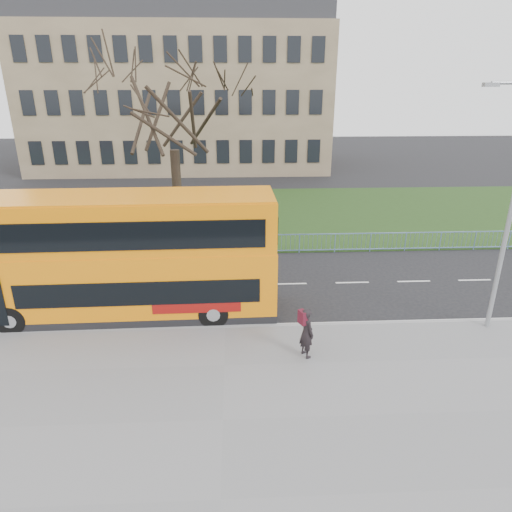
# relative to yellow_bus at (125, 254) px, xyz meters

# --- Properties ---
(ground) EXTENTS (120.00, 120.00, 0.00)m
(ground) POSITION_rel_yellow_bus_xyz_m (3.92, 0.14, -2.66)
(ground) COLOR black
(ground) RESTS_ON ground
(pavement) EXTENTS (80.00, 10.50, 0.12)m
(pavement) POSITION_rel_yellow_bus_xyz_m (3.92, -6.61, -2.60)
(pavement) COLOR slate
(pavement) RESTS_ON ground
(kerb) EXTENTS (80.00, 0.20, 0.14)m
(kerb) POSITION_rel_yellow_bus_xyz_m (3.92, -1.41, -2.59)
(kerb) COLOR gray
(kerb) RESTS_ON ground
(grass_verge) EXTENTS (80.00, 15.40, 0.08)m
(grass_verge) POSITION_rel_yellow_bus_xyz_m (3.92, 14.44, -2.62)
(grass_verge) COLOR #213914
(grass_verge) RESTS_ON ground
(guard_railing) EXTENTS (40.00, 0.12, 1.10)m
(guard_railing) POSITION_rel_yellow_bus_xyz_m (3.92, 6.74, -2.11)
(guard_railing) COLOR #6D8FC3
(guard_railing) RESTS_ON ground
(bare_tree) EXTENTS (8.59, 8.59, 12.27)m
(bare_tree) POSITION_rel_yellow_bus_xyz_m (0.92, 10.14, 3.56)
(bare_tree) COLOR black
(bare_tree) RESTS_ON grass_verge
(civic_building) EXTENTS (30.00, 15.00, 14.00)m
(civic_building) POSITION_rel_yellow_bus_xyz_m (-1.08, 35.14, 4.34)
(civic_building) COLOR #7B674E
(civic_building) RESTS_ON ground
(yellow_bus) EXTENTS (11.88, 3.03, 4.96)m
(yellow_bus) POSITION_rel_yellow_bus_xyz_m (0.00, 0.00, 0.00)
(yellow_bus) COLOR orange
(yellow_bus) RESTS_ON ground
(pedestrian) EXTENTS (0.68, 0.79, 1.82)m
(pedestrian) POSITION_rel_yellow_bus_xyz_m (6.74, -3.53, -1.63)
(pedestrian) COLOR black
(pedestrian) RESTS_ON pavement
(street_lamp) EXTENTS (1.89, 0.22, 8.93)m
(street_lamp) POSITION_rel_yellow_bus_xyz_m (14.00, -1.86, 2.36)
(street_lamp) COLOR #92969A
(street_lamp) RESTS_ON pavement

